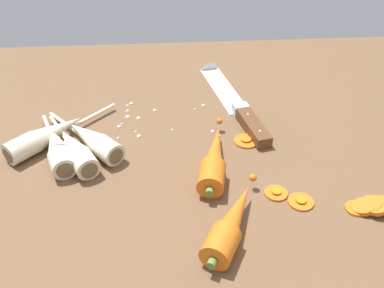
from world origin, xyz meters
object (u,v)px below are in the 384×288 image
Objects in this scene: carrot_slice_stack at (377,206)px; parsnip_back at (92,140)px; carrot_slice_stray_far at (247,142)px; parsnip_mid_left at (57,150)px; whole_carrot at (214,159)px; parsnip_mid_right at (46,136)px; parsnip_front at (75,150)px; carrot_slice_stray_mid at (301,201)px; chefs_knife at (230,97)px; whole_carrot_second at (231,223)px; carrot_slice_stray_near at (276,192)px.

parsnip_back is at bearing 157.00° from carrot_slice_stack.
parsnip_mid_left is at bearing -176.36° from carrot_slice_stray_far.
parsnip_mid_left is 51.88cm from carrot_slice_stack.
whole_carrot is 1.18× the size of parsnip_back.
carrot_slice_stack is at bearing -21.35° from parsnip_mid_right.
carrot_slice_stray_far is at bearing 4.52° from parsnip_front.
parsnip_front is 4.78× the size of carrot_slice_stray_mid.
carrot_slice_stack is 10.95cm from carrot_slice_stray_mid.
carrot_slice_stray_far is (35.63, -2.12, -1.62)cm from parsnip_mid_right.
chefs_knife is 22.83cm from whole_carrot.
parsnip_front is at bearing -148.68° from chefs_knife.
chefs_knife is 1.91× the size of parsnip_mid_right.
whole_carrot is 5.12× the size of carrot_slice_stray_mid.
whole_carrot_second is at bearing -172.76° from carrot_slice_stack.
whole_carrot is 30.24cm from parsnip_mid_right.
carrot_slice_stray_near is at bearing 42.41° from whole_carrot_second.
parsnip_mid_left is at bearing -151.52° from chefs_knife.
whole_carrot_second is 12.85cm from carrot_slice_stray_mid.
whole_carrot is 1.17× the size of whole_carrot_second.
carrot_slice_stack is (49.32, -16.08, -0.90)cm from parsnip_mid_left.
whole_carrot_second is 22.40cm from carrot_slice_stack.
parsnip_front is 1.10× the size of parsnip_back.
parsnip_mid_right is 4.14× the size of carrot_slice_stray_far.
carrot_slice_stack is (17.07, -33.57, 0.43)cm from chefs_knife.
chefs_knife is 29.04cm from carrot_slice_stray_near.
whole_carrot_second is (0.77, -14.39, 0.00)cm from whole_carrot.
parsnip_back is at bearing 154.14° from carrot_slice_stray_mid.
carrot_slice_stray_near is at bearing -18.97° from parsnip_front.
parsnip_mid_right is 2.08× the size of carrot_slice_stack.
whole_carrot reaches higher than carrot_slice_stray_mid.
whole_carrot reaches higher than carrot_slice_stack.
whole_carrot reaches higher than chefs_knife.
parsnip_back is at bearing -150.47° from chefs_knife.
carrot_slice_stray_near and carrot_slice_stray_far have the same top height.
parsnip_front reaches higher than carrot_slice_stray_near.
carrot_slice_stack is (22.97, -11.57, -1.02)cm from whole_carrot.
parsnip_mid_left is (-26.35, 4.50, -0.12)cm from whole_carrot.
carrot_slice_stray_near is (-13.96, 4.70, -0.72)cm from carrot_slice_stack.
carrot_slice_stack is at bearing -18.61° from carrot_slice_stray_near.
whole_carrot_second reaches higher than parsnip_mid_right.
parsnip_back is 4.76× the size of carrot_slice_stray_near.
parsnip_mid_right reaches higher than chefs_knife.
carrot_slice_stray_far is at bearing 44.70° from whole_carrot.
carrot_slice_stack is 2.42× the size of carrot_slice_stray_near.
carrot_slice_stack is 14.75cm from carrot_slice_stray_near.
whole_carrot is at bearing -18.58° from parsnip_back.
parsnip_mid_right is at bearing 167.93° from parsnip_back.
whole_carrot reaches higher than carrot_slice_stray_near.
parsnip_mid_right reaches higher than carrot_slice_stray_near.
whole_carrot_second reaches higher than chefs_knife.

